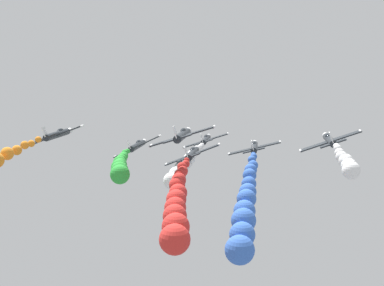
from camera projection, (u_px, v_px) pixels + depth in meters
The scene contains 13 objects.
airplane_lead at pixel (206, 140), 105.32m from camera, with size 9.19×10.35×3.46m.
smoke_trail_lead at pixel (182, 168), 85.29m from camera, with size 4.29×20.33×4.83m.
airplane_left_inner at pixel (137, 145), 95.38m from camera, with size 8.78×10.35×4.45m.
smoke_trail_left_inner at pixel (120, 167), 76.32m from camera, with size 5.11×18.13×2.83m.
airplane_right_inner at pixel (254, 147), 92.94m from camera, with size 9.34×10.35×3.20m.
smoke_trail_right_inner at pixel (245, 214), 65.20m from camera, with size 3.44×30.26×8.69m.
airplane_left_outer at pixel (192, 153), 84.73m from camera, with size 9.00×10.35×3.91m.
smoke_trail_left_outer at pixel (176, 211), 61.75m from camera, with size 4.45×23.92×7.10m.
airplane_right_outer at pixel (58, 134), 86.77m from camera, with size 9.09×10.35×3.67m.
smoke_trail_right_outer at pixel (2, 157), 70.13m from camera, with size 2.69×14.75×3.27m.
airplane_trailing at pixel (330, 140), 79.64m from camera, with size 9.11×10.35×3.60m.
smoke_trail_trailing at pixel (347, 163), 65.44m from camera, with size 2.29×11.84×3.02m.
airplane_high_slot at pixel (182, 135), 72.83m from camera, with size 9.23×10.35×3.41m.
Camera 1 is at (11.84, -86.58, 90.00)m, focal length 49.37 mm.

